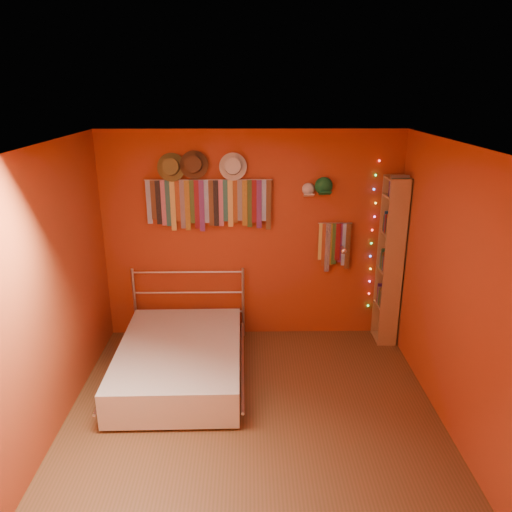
{
  "coord_description": "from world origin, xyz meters",
  "views": [
    {
      "loc": [
        -0.03,
        -3.92,
        2.94
      ],
      "look_at": [
        0.04,
        0.9,
        1.3
      ],
      "focal_mm": 35.0,
      "sensor_mm": 36.0,
      "label": 1
    }
  ],
  "objects_px": {
    "bookshelf": "(394,261)",
    "bed": "(180,360)",
    "tie_rack": "(209,202)",
    "reading_lamp": "(343,250)"
  },
  "relations": [
    {
      "from": "tie_rack",
      "to": "bookshelf",
      "type": "relative_size",
      "value": 0.72
    },
    {
      "from": "bookshelf",
      "to": "bed",
      "type": "xyz_separation_m",
      "value": [
        -2.42,
        -0.82,
        -0.81
      ]
    },
    {
      "from": "tie_rack",
      "to": "bookshelf",
      "type": "xyz_separation_m",
      "value": [
        2.14,
        -0.15,
        -0.67
      ]
    },
    {
      "from": "reading_lamp",
      "to": "bookshelf",
      "type": "distance_m",
      "value": 0.62
    },
    {
      "from": "tie_rack",
      "to": "reading_lamp",
      "type": "distance_m",
      "value": 1.64
    },
    {
      "from": "reading_lamp",
      "to": "bed",
      "type": "relative_size",
      "value": 0.16
    },
    {
      "from": "bookshelf",
      "to": "tie_rack",
      "type": "bearing_deg",
      "value": 175.87
    },
    {
      "from": "bed",
      "to": "reading_lamp",
      "type": "bearing_deg",
      "value": 23.13
    },
    {
      "from": "bed",
      "to": "tie_rack",
      "type": "bearing_deg",
      "value": 73.36
    },
    {
      "from": "tie_rack",
      "to": "reading_lamp",
      "type": "bearing_deg",
      "value": -6.27
    }
  ]
}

